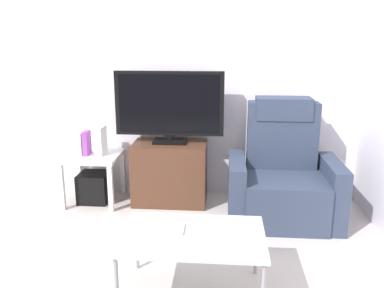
# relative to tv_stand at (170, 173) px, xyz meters

# --- Properties ---
(ground_plane) EXTENTS (6.40, 6.40, 0.00)m
(ground_plane) POSITION_rel_tv_stand_xyz_m (0.02, -0.85, -0.31)
(ground_plane) COLOR #BCB2AD
(wall_back) EXTENTS (6.40, 0.06, 2.60)m
(wall_back) POSITION_rel_tv_stand_xyz_m (0.02, 0.28, 0.99)
(wall_back) COLOR silver
(wall_back) RESTS_ON ground
(tv_stand) EXTENTS (0.72, 0.43, 0.61)m
(tv_stand) POSITION_rel_tv_stand_xyz_m (0.00, 0.00, 0.00)
(tv_stand) COLOR #4C2D1E
(tv_stand) RESTS_ON ground
(television) EXTENTS (1.05, 0.20, 0.70)m
(television) POSITION_rel_tv_stand_xyz_m (0.00, 0.02, 0.67)
(television) COLOR black
(television) RESTS_ON tv_stand
(recliner_armchair) EXTENTS (0.98, 0.78, 1.08)m
(recliner_armchair) POSITION_rel_tv_stand_xyz_m (1.07, -0.26, 0.07)
(recliner_armchair) COLOR #2D384C
(recliner_armchair) RESTS_ON ground
(side_table) EXTENTS (0.54, 0.54, 0.49)m
(side_table) POSITION_rel_tv_stand_xyz_m (-0.77, -0.05, 0.11)
(side_table) COLOR white
(side_table) RESTS_ON ground
(subwoofer_box) EXTENTS (0.29, 0.29, 0.29)m
(subwoofer_box) POSITION_rel_tv_stand_xyz_m (-0.77, -0.05, -0.16)
(subwoofer_box) COLOR black
(subwoofer_box) RESTS_ON ground
(book_leftmost) EXTENTS (0.04, 0.12, 0.22)m
(book_leftmost) POSITION_rel_tv_stand_xyz_m (-0.87, -0.07, 0.30)
(book_leftmost) COLOR white
(book_leftmost) RESTS_ON side_table
(book_middle) EXTENTS (0.05, 0.13, 0.24)m
(book_middle) POSITION_rel_tv_stand_xyz_m (-0.81, -0.07, 0.31)
(book_middle) COLOR purple
(book_middle) RESTS_ON side_table
(game_console) EXTENTS (0.07, 0.20, 0.28)m
(game_console) POSITION_rel_tv_stand_xyz_m (-0.68, -0.04, 0.33)
(game_console) COLOR white
(game_console) RESTS_ON side_table
(coffee_table) EXTENTS (0.90, 0.60, 0.42)m
(coffee_table) POSITION_rel_tv_stand_xyz_m (0.35, -1.51, 0.09)
(coffee_table) COLOR #B2C6C1
(coffee_table) RESTS_ON ground
(cell_phone) EXTENTS (0.07, 0.15, 0.01)m
(cell_phone) POSITION_rel_tv_stand_xyz_m (0.26, -1.46, 0.12)
(cell_phone) COLOR #B7B7BC
(cell_phone) RESTS_ON coffee_table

